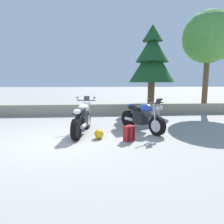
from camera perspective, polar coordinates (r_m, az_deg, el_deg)
The scene contains 8 objects.
ground_plane at distance 5.89m, azimuth -15.99°, elevation -8.26°, with size 120.00×120.00×0.00m, color gray.
stone_wall at distance 10.48m, azimuth -11.02°, elevation 0.83°, with size 36.00×0.80×0.55m, color gray.
motorcycle_white_near_left at distance 6.54m, azimuth -8.54°, elevation -1.94°, with size 0.71×2.06×1.18m.
motorcycle_blue_centre at distance 6.83m, azimuth 8.66°, elevation -1.49°, with size 1.20×1.87×1.18m.
rider_backpack at distance 5.70m, azimuth 4.93°, elevation -5.95°, with size 0.35×0.34×0.47m.
rider_helmet at distance 5.96m, azimuth -3.79°, elevation -6.35°, with size 0.28×0.28×0.28m.
pine_tree_far_left at distance 10.55m, azimuth 11.47°, elevation 14.87°, with size 2.32×2.32×3.96m.
leafy_tree_mid_left at distance 11.84m, azimuth 26.83°, elevation 18.41°, with size 2.74×2.61×4.69m.
Camera 1 is at (1.15, -5.52, 1.68)m, focal length 31.71 mm.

